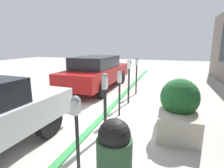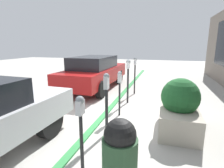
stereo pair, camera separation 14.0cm
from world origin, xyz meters
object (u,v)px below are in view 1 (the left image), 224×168
Objects in this scene: parking_meter_fourth at (129,73)px; parked_car_middle at (97,72)px; parking_meter_middle at (120,85)px; trash_bin at (114,154)px; planter_box at (179,110)px; parking_meter_second at (105,96)px; parking_meter_nearest at (76,119)px; parking_meter_farthest at (137,68)px.

parking_meter_fourth is 2.54m from parked_car_middle.
parking_meter_middle is 1.24× the size of trash_bin.
parking_meter_fourth is at bearing 42.88° from planter_box.
parking_meter_second is 1.76m from planter_box.
parked_car_middle is at bearing 25.35° from trash_bin.
parking_meter_nearest is 0.90× the size of parking_meter_second.
planter_box is at bearing -137.12° from parking_meter_fourth.
parking_meter_farthest reaches higher than parking_meter_second.
parking_meter_middle is 1.71m from planter_box.
trash_bin is at bearing -172.92° from parking_meter_farthest.
parking_meter_second is 3.60m from parking_meter_farthest.
trash_bin is at bearing -165.65° from parking_meter_middle.
parking_meter_middle is at bearing 14.35° from trash_bin.
parking_meter_fourth is at bearing 9.93° from trash_bin.
parked_car_middle is (4.01, 1.90, -0.12)m from parking_meter_second.
parking_meter_nearest reaches higher than trash_bin.
parked_car_middle is at bearing 46.07° from planter_box.
parking_meter_middle reaches higher than parking_meter_nearest.
parking_meter_farthest is (1.25, -0.04, 0.00)m from parking_meter_fourth.
parking_meter_farthest is (2.44, -0.04, 0.17)m from parking_meter_middle.
parking_meter_farthest is 5.08m from trash_bin.
planter_box is (-2.96, -1.55, -0.54)m from parking_meter_farthest.
trash_bin is at bearing -101.72° from parking_meter_nearest.
parking_meter_middle is 2.68m from trash_bin.
parking_meter_fourth is at bearing -0.14° from parking_meter_second.
parking_meter_nearest is at bearing 179.83° from parking_meter_middle.
parking_meter_fourth reaches higher than parking_meter_farthest.
parking_meter_nearest is 5.61m from parked_car_middle.
parking_meter_second reaches higher than parking_meter_middle.
planter_box is 4.86m from parked_car_middle.
planter_box is at bearing -68.02° from parking_meter_second.
parking_meter_middle is 0.85× the size of parking_meter_farthest.
parking_meter_fourth is 3.86m from trash_bin.
parking_meter_second is at bearing -0.02° from parking_meter_nearest.
parked_car_middle is 6.00m from trash_bin.
trash_bin is at bearing 155.61° from planter_box.
parking_meter_fourth is at bearing 0.03° from parking_meter_middle.
parking_meter_second is 1.09× the size of parking_meter_middle.
parking_meter_second reaches higher than planter_box.
planter_box is (0.64, -1.59, -0.37)m from parking_meter_second.
parking_meter_fourth reaches higher than parking_meter_second.
parking_meter_second reaches higher than parking_meter_nearest.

